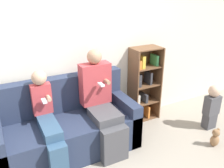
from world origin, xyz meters
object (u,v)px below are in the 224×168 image
Objects in this scene: child_seated at (48,122)px; teddy_bear at (215,138)px; toddler_standing at (212,106)px; bookshelf at (143,83)px; couch at (67,129)px; adult_seated at (101,100)px.

teddy_bear is at bearing -19.04° from child_seated.
toddler_standing is 1.12m from bookshelf.
toddler_standing is at bearing -13.27° from couch.
toddler_standing is (2.42, -0.35, -0.22)m from child_seated.
bookshelf is at bearing 14.44° from child_seated.
couch is 2.54× the size of toddler_standing.
couch reaches higher than teddy_bear.
adult_seated reaches higher than child_seated.
child_seated is 1.60× the size of toddler_standing.
bookshelf reaches higher than teddy_bear.
couch is at bearing 166.73° from toddler_standing.
couch is 1.50× the size of bookshelf.
couch is at bearing 154.40° from teddy_bear.
couch is at bearing -169.16° from bookshelf.
child_seated is 2.28m from teddy_bear.
bookshelf reaches higher than child_seated.
couch is at bearing 165.48° from adult_seated.
toddler_standing reaches higher than teddy_bear.
bookshelf is (1.65, 0.42, 0.04)m from child_seated.
bookshelf is 1.34m from teddy_bear.
adult_seated is 1.16× the size of child_seated.
child_seated is at bearing -165.56° from bookshelf.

